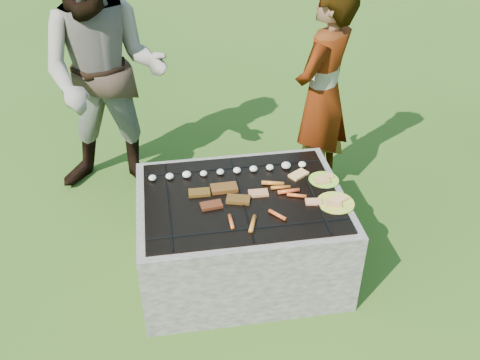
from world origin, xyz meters
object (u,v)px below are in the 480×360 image
object	(u,v)px
plate_near	(336,203)
bystander	(105,75)
fire_pit	(241,236)
cook	(322,95)
plate_far	(324,180)

from	to	relation	value
plate_near	bystander	size ratio (longest dim) A/B	0.16
fire_pit	bystander	bearing A→B (deg)	126.19
plate_near	bystander	world-z (taller)	bystander
cook	bystander	world-z (taller)	bystander
bystander	cook	bearing A→B (deg)	0.67
fire_pit	bystander	world-z (taller)	bystander
bystander	plate_far	bearing A→B (deg)	-26.63
plate_near	cook	xyz separation A→B (m)	(0.20, 1.03, 0.22)
fire_pit	bystander	distance (m)	1.57
cook	bystander	size ratio (longest dim) A/B	0.84
fire_pit	bystander	size ratio (longest dim) A/B	0.66
fire_pit	plate_near	world-z (taller)	plate_near
plate_near	plate_far	bearing A→B (deg)	90.54
plate_far	bystander	world-z (taller)	bystander
fire_pit	cook	bearing A→B (deg)	48.81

